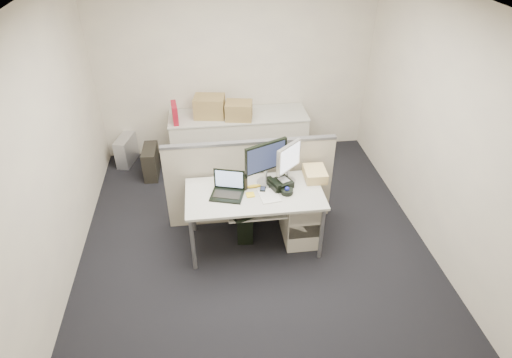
{
  "coord_description": "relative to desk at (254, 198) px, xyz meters",
  "views": [
    {
      "loc": [
        -0.46,
        -3.73,
        3.49
      ],
      "look_at": [
        0.04,
        0.15,
        0.81
      ],
      "focal_mm": 30.0,
      "sensor_mm": 36.0,
      "label": 1
    }
  ],
  "objects": [
    {
      "name": "cubicle_partition",
      "position": [
        0.0,
        0.45,
        -0.11
      ],
      "size": [
        2.0,
        0.06,
        1.1
      ],
      "primitive_type": "cube",
      "color": "#A79C88",
      "rests_on": "floor"
    },
    {
      "name": "drawer_pedestal",
      "position": [
        0.55,
        0.05,
        -0.34
      ],
      "size": [
        0.4,
        0.55,
        0.65
      ],
      "primitive_type": "cube",
      "color": "beige",
      "rests_on": "floor"
    },
    {
      "name": "laptop",
      "position": [
        -0.3,
        -0.02,
        0.19
      ],
      "size": [
        0.4,
        0.34,
        0.26
      ],
      "primitive_type": "cube",
      "rotation": [
        0.0,
        0.0,
        -0.29
      ],
      "color": "black",
      "rests_on": "desk"
    },
    {
      "name": "back_counter",
      "position": [
        0.0,
        1.93,
        -0.3
      ],
      "size": [
        2.0,
        0.6,
        0.72
      ],
      "primitive_type": "cube",
      "color": "beige",
      "rests_on": "floor"
    },
    {
      "name": "monitor_main",
      "position": [
        0.15,
        0.18,
        0.32
      ],
      "size": [
        0.55,
        0.39,
        0.51
      ],
      "primitive_type": "cube",
      "rotation": [
        0.0,
        0.0,
        0.42
      ],
      "color": "black",
      "rests_on": "desk"
    },
    {
      "name": "wall_left",
      "position": [
        -2.0,
        0.0,
        0.69
      ],
      "size": [
        0.02,
        4.5,
        2.7
      ],
      "primitive_type": "cube",
      "color": "beige",
      "rests_on": "ground"
    },
    {
      "name": "trackball",
      "position": [
        0.35,
        -0.05,
        0.09
      ],
      "size": [
        0.17,
        0.17,
        0.05
      ],
      "primitive_type": "cylinder",
      "rotation": [
        0.0,
        0.0,
        -0.29
      ],
      "color": "black",
      "rests_on": "desk"
    },
    {
      "name": "wall_right",
      "position": [
        2.0,
        0.0,
        0.69
      ],
      "size": [
        0.02,
        4.5,
        2.7
      ],
      "primitive_type": "cube",
      "color": "beige",
      "rests_on": "ground"
    },
    {
      "name": "desk",
      "position": [
        0.0,
        0.0,
        0.0
      ],
      "size": [
        1.5,
        0.75,
        0.73
      ],
      "color": "beige",
      "rests_on": "floor"
    },
    {
      "name": "cardboard_box_right",
      "position": [
        0.0,
        1.81,
        0.19
      ],
      "size": [
        0.42,
        0.35,
        0.27
      ],
      "primitive_type": "cube",
      "rotation": [
        0.0,
        0.0,
        -0.18
      ],
      "color": "#9A7B49",
      "rests_on": "back_counter"
    },
    {
      "name": "sticky_pad",
      "position": [
        -0.05,
        -0.04,
        0.07
      ],
      "size": [
        0.1,
        0.1,
        0.01
      ],
      "primitive_type": "cube",
      "rotation": [
        0.0,
        0.0,
        0.09
      ],
      "color": "yellow",
      "rests_on": "desk"
    },
    {
      "name": "monitor_small",
      "position": [
        0.4,
        0.18,
        0.3
      ],
      "size": [
        0.41,
        0.4,
        0.47
      ],
      "primitive_type": "cube",
      "rotation": [
        0.0,
        0.0,
        0.73
      ],
      "color": "#B7B7BC",
      "rests_on": "desk"
    },
    {
      "name": "pc_tower_spare_silver",
      "position": [
        -1.7,
        2.03,
        -0.45
      ],
      "size": [
        0.29,
        0.49,
        0.42
      ],
      "primitive_type": "cube",
      "rotation": [
        0.0,
        0.0,
        -0.26
      ],
      "color": "#B7B7BC",
      "rests_on": "floor"
    },
    {
      "name": "floor",
      "position": [
        0.0,
        0.0,
        -0.67
      ],
      "size": [
        4.0,
        4.5,
        0.01
      ],
      "primitive_type": "cube",
      "color": "black",
      "rests_on": "ground"
    },
    {
      "name": "desk_phone",
      "position": [
        0.3,
        0.08,
        0.1
      ],
      "size": [
        0.3,
        0.28,
        0.08
      ],
      "primitive_type": "cube",
      "rotation": [
        0.0,
        0.0,
        0.41
      ],
      "color": "black",
      "rests_on": "desk"
    },
    {
      "name": "ceiling",
      "position": [
        0.0,
        0.0,
        2.04
      ],
      "size": [
        4.0,
        4.5,
        0.01
      ],
      "primitive_type": "cube",
      "color": "white",
      "rests_on": "ground"
    },
    {
      "name": "paper_stack",
      "position": [
        0.15,
        -0.08,
        0.07
      ],
      "size": [
        0.23,
        0.28,
        0.01
      ],
      "primitive_type": "cube",
      "rotation": [
        0.0,
        0.0,
        0.13
      ],
      "color": "silver",
      "rests_on": "desk"
    },
    {
      "name": "wall_back",
      "position": [
        0.0,
        2.25,
        0.69
      ],
      "size": [
        4.0,
        0.02,
        2.7
      ],
      "primitive_type": "cube",
      "color": "beige",
      "rests_on": "ground"
    },
    {
      "name": "banana",
      "position": [
        0.0,
        0.1,
        0.08
      ],
      "size": [
        0.17,
        0.06,
        0.04
      ],
      "primitive_type": "ellipsoid",
      "rotation": [
        0.0,
        0.0,
        0.11
      ],
      "color": "gold",
      "rests_on": "desk"
    },
    {
      "name": "wall_front",
      "position": [
        0.0,
        -2.25,
        0.69
      ],
      "size": [
        4.0,
        0.02,
        2.7
      ],
      "primitive_type": "cube",
      "color": "beige",
      "rests_on": "ground"
    },
    {
      "name": "pc_tower_spare_dark",
      "position": [
        -1.3,
        1.63,
        -0.44
      ],
      "size": [
        0.2,
        0.48,
        0.44
      ],
      "primitive_type": "cube",
      "rotation": [
        0.0,
        0.0,
        -0.03
      ],
      "color": "black",
      "rests_on": "floor"
    },
    {
      "name": "travel_mug",
      "position": [
        -0.1,
        0.09,
        0.14
      ],
      "size": [
        0.07,
        0.07,
        0.15
      ],
      "primitive_type": "cylinder",
      "rotation": [
        0.0,
        0.0,
        0.03
      ],
      "color": "black",
      "rests_on": "desk"
    },
    {
      "name": "keyboard",
      "position": [
        -0.05,
        -0.22,
        -0.02
      ],
      "size": [
        0.48,
        0.33,
        0.03
      ],
      "primitive_type": "cube",
      "rotation": [
        0.0,
        0.0,
        0.41
      ],
      "color": "black",
      "rests_on": "keyboard_tray"
    },
    {
      "name": "manila_folders",
      "position": [
        0.72,
        0.2,
        0.12
      ],
      "size": [
        0.25,
        0.31,
        0.11
      ],
      "primitive_type": "cube",
      "rotation": [
        0.0,
        0.0,
        -0.03
      ],
      "color": "#D9C675",
      "rests_on": "desk"
    },
    {
      "name": "cardboard_box_left",
      "position": [
        -0.41,
        1.94,
        0.22
      ],
      "size": [
        0.47,
        0.38,
        0.32
      ],
      "primitive_type": "cube",
      "rotation": [
        0.0,
        0.0,
        -0.16
      ],
      "color": "#9A7B49",
      "rests_on": "back_counter"
    },
    {
      "name": "cellphone",
      "position": [
        0.1,
        0.05,
        0.07
      ],
      "size": [
        0.09,
        0.13,
        0.02
      ],
      "primitive_type": "cube",
      "rotation": [
        0.0,
        0.0,
        -0.24
      ],
      "color": "black",
      "rests_on": "desk"
    },
    {
      "name": "keyboard_tray",
      "position": [
        0.0,
        -0.18,
        -0.04
      ],
      "size": [
        0.62,
        0.32,
        0.02
      ],
      "primitive_type": "cube",
      "color": "beige",
      "rests_on": "desk"
    },
    {
      "name": "pc_tower_desk",
      "position": [
        -0.09,
        0.2,
        -0.45
      ],
      "size": [
        0.22,
        0.47,
        0.43
      ],
      "primitive_type": "cube",
      "rotation": [
        0.0,
        0.0,
        -0.07
      ],
      "color": "black",
      "rests_on": "floor"
    },
    {
      "name": "red_binder",
      "position": [
        -0.9,
        1.83,
        0.2
      ],
      "size": [
        0.11,
        0.31,
        0.29
      ],
      "primitive_type": "cube",
      "rotation": [
        0.0,
        0.0,
        0.11
      ],
      "color": "maroon",
      "rests_on": "back_counter"
    }
  ]
}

